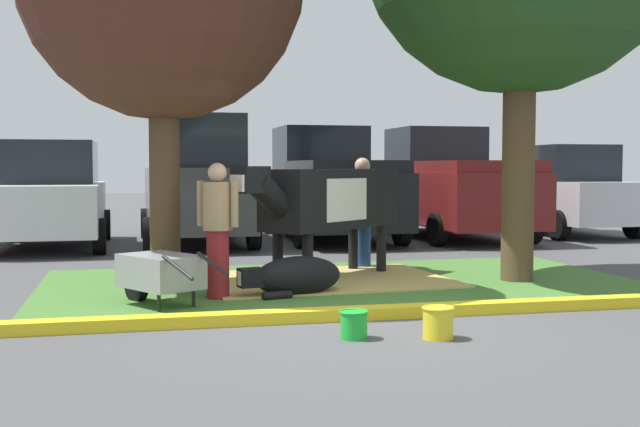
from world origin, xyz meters
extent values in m
plane|color=#4C4C4F|center=(0.00, 0.00, 0.00)|extent=(80.00, 80.00, 0.00)
cube|color=#477A33|center=(0.52, 2.33, 0.01)|extent=(7.77, 4.35, 0.02)
cube|color=yellow|center=(0.52, 0.01, 0.06)|extent=(8.97, 0.24, 0.12)
cube|color=tan|center=(0.32, 2.61, 0.03)|extent=(3.36, 2.62, 0.04)
cylinder|color=#4C3823|center=(-1.79, 2.14, 1.30)|extent=(0.36, 0.36, 2.61)
cylinder|color=brown|center=(2.83, 2.04, 1.58)|extent=(0.43, 0.43, 3.15)
cube|color=black|center=(0.47, 2.81, 1.11)|extent=(2.22, 2.01, 0.80)
cube|color=white|center=(0.35, 2.72, 1.11)|extent=(1.15, 1.13, 0.56)
cylinder|color=black|center=(-0.55, 1.96, 1.21)|extent=(0.69, 0.65, 0.58)
cube|color=black|center=(-0.80, 1.76, 1.39)|extent=(0.50, 0.48, 0.32)
cube|color=white|center=(-0.95, 1.63, 1.35)|extent=(0.22, 0.23, 0.20)
cylinder|color=black|center=(-0.04, 2.07, 0.35)|extent=(0.14, 0.14, 0.71)
cylinder|color=black|center=(-0.35, 2.45, 0.35)|extent=(0.14, 0.14, 0.71)
cylinder|color=black|center=(1.29, 3.18, 0.35)|extent=(0.14, 0.14, 0.71)
cylinder|color=black|center=(0.98, 3.55, 0.35)|extent=(0.14, 0.14, 0.71)
cylinder|color=black|center=(1.39, 3.58, 0.86)|extent=(0.06, 0.06, 0.70)
ellipsoid|color=black|center=(-0.27, 1.54, 0.24)|extent=(1.18, 0.72, 0.48)
cube|color=black|center=(-0.86, 1.40, 0.26)|extent=(0.32, 0.26, 0.22)
cube|color=silver|center=(-0.97, 1.37, 0.26)|extent=(0.08, 0.11, 0.16)
cylinder|color=black|center=(-0.57, 1.28, 0.06)|extent=(0.36, 0.18, 0.10)
cylinder|color=#23478C|center=(1.19, 3.82, 0.43)|extent=(0.26, 0.26, 0.85)
cylinder|color=#9E7F5B|center=(1.19, 3.82, 1.15)|extent=(0.34, 0.34, 0.59)
sphere|color=tan|center=(1.19, 3.82, 1.56)|extent=(0.23, 0.23, 0.23)
cylinder|color=#9E7F5B|center=(1.35, 3.67, 1.18)|extent=(0.09, 0.09, 0.56)
cylinder|color=#9E7F5B|center=(1.03, 3.97, 1.18)|extent=(0.09, 0.09, 0.56)
cylinder|color=maroon|center=(-1.22, 1.51, 0.40)|extent=(0.26, 0.26, 0.81)
cylinder|color=#9E7F5B|center=(-1.22, 1.51, 1.09)|extent=(0.34, 0.34, 0.56)
sphere|color=tan|center=(-1.22, 1.51, 1.47)|extent=(0.22, 0.22, 0.22)
cylinder|color=#9E7F5B|center=(-1.40, 1.63, 1.12)|extent=(0.09, 0.09, 0.53)
cylinder|color=#9E7F5B|center=(-1.04, 1.38, 1.12)|extent=(0.09, 0.09, 0.53)
cube|color=gray|center=(-1.89, 1.14, 0.40)|extent=(0.98, 1.08, 0.36)
cylinder|color=black|center=(-2.15, 1.57, 0.18)|extent=(0.27, 0.36, 0.36)
cylinder|color=black|center=(-1.92, 0.77, 0.12)|extent=(0.04, 0.04, 0.24)
cylinder|color=black|center=(-1.55, 1.00, 0.12)|extent=(0.04, 0.04, 0.24)
cylinder|color=black|center=(-1.74, 0.47, 0.52)|extent=(0.31, 0.48, 0.23)
cylinder|color=black|center=(-1.37, 0.70, 0.52)|extent=(0.31, 0.48, 0.23)
cylinder|color=green|center=(-0.26, -0.86, 0.12)|extent=(0.24, 0.24, 0.24)
torus|color=green|center=(-0.26, -0.86, 0.24)|extent=(0.27, 0.27, 0.02)
cylinder|color=yellow|center=(0.47, -1.04, 0.14)|extent=(0.27, 0.27, 0.28)
torus|color=yellow|center=(0.47, -1.04, 0.28)|extent=(0.30, 0.30, 0.02)
cube|color=silver|center=(-3.64, 8.20, 0.77)|extent=(1.80, 4.40, 0.90)
cube|color=black|center=(-3.64, 8.20, 1.62)|extent=(1.59, 2.20, 0.80)
cylinder|color=black|center=(-4.54, 9.63, 0.32)|extent=(0.22, 0.64, 0.64)
cylinder|color=black|center=(-2.74, 9.63, 0.32)|extent=(0.22, 0.64, 0.64)
cylinder|color=black|center=(-2.75, 6.77, 0.32)|extent=(0.22, 0.64, 0.64)
cube|color=#3D3D42|center=(-0.94, 8.40, 0.92)|extent=(1.90, 4.60, 1.20)
cube|color=black|center=(-0.94, 8.40, 2.02)|extent=(1.67, 3.20, 1.00)
cylinder|color=black|center=(-1.89, 9.90, 0.32)|extent=(0.22, 0.64, 0.64)
cylinder|color=black|center=(0.01, 9.90, 0.32)|extent=(0.22, 0.64, 0.64)
cylinder|color=black|center=(-1.89, 6.91, 0.32)|extent=(0.22, 0.64, 0.64)
cylinder|color=black|center=(0.01, 6.91, 0.32)|extent=(0.22, 0.64, 0.64)
cube|color=black|center=(1.92, 8.72, 0.87)|extent=(2.00, 5.40, 1.10)
cube|color=black|center=(1.92, 9.66, 1.92)|extent=(1.84, 1.80, 1.00)
cube|color=black|center=(1.92, 7.50, 1.54)|extent=(1.90, 2.70, 0.24)
cylinder|color=black|center=(0.92, 10.47, 0.32)|extent=(0.22, 0.64, 0.64)
cylinder|color=black|center=(2.92, 10.47, 0.32)|extent=(0.22, 0.64, 0.64)
cylinder|color=black|center=(0.92, 6.96, 0.32)|extent=(0.22, 0.64, 0.64)
cylinder|color=black|center=(2.92, 6.96, 0.32)|extent=(0.22, 0.64, 0.64)
cube|color=maroon|center=(4.58, 8.51, 0.87)|extent=(2.00, 5.40, 1.10)
cube|color=black|center=(4.58, 9.45, 1.92)|extent=(1.84, 1.80, 1.00)
cube|color=maroon|center=(4.57, 7.29, 1.54)|extent=(1.90, 2.70, 0.24)
cylinder|color=black|center=(3.58, 10.26, 0.32)|extent=(0.22, 0.64, 0.64)
cylinder|color=black|center=(5.58, 10.26, 0.32)|extent=(0.22, 0.64, 0.64)
cylinder|color=black|center=(3.57, 6.75, 0.32)|extent=(0.22, 0.64, 0.64)
cylinder|color=black|center=(5.57, 6.75, 0.32)|extent=(0.22, 0.64, 0.64)
cube|color=silver|center=(7.39, 8.71, 0.77)|extent=(1.80, 4.40, 0.90)
cube|color=black|center=(7.39, 8.71, 1.62)|extent=(1.59, 2.20, 0.80)
cylinder|color=black|center=(6.49, 10.14, 0.32)|extent=(0.22, 0.64, 0.64)
cylinder|color=black|center=(8.29, 10.14, 0.32)|extent=(0.22, 0.64, 0.64)
cylinder|color=black|center=(6.49, 7.28, 0.32)|extent=(0.22, 0.64, 0.64)
cylinder|color=black|center=(8.29, 7.28, 0.32)|extent=(0.22, 0.64, 0.64)
camera|label=1|loc=(-2.19, -7.64, 1.54)|focal=44.62mm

